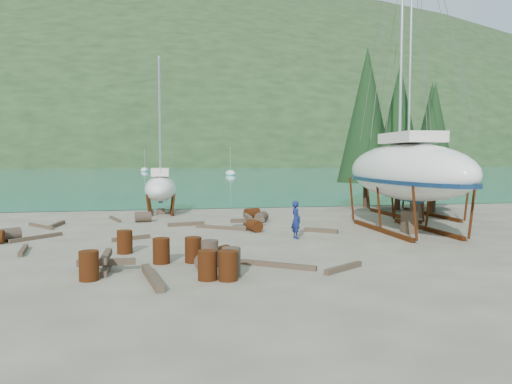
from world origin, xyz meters
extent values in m
plane|color=#615C4D|center=(0.00, 0.00, 0.00)|extent=(600.00, 600.00, 0.00)
plane|color=teal|center=(0.00, 315.00, 0.01)|extent=(700.00, 700.00, 0.00)
ellipsoid|color=#1F3219|center=(0.00, 320.00, 0.00)|extent=(800.00, 360.00, 110.00)
cube|color=beige|center=(-60.00, 190.00, 2.00)|extent=(6.00, 5.00, 4.00)
cube|color=#A54C2D|center=(-60.00, 190.00, 4.80)|extent=(6.60, 5.60, 1.60)
cube|color=beige|center=(-20.00, 190.00, 2.00)|extent=(6.00, 5.00, 4.00)
cube|color=#A54C2D|center=(-20.00, 190.00, 4.80)|extent=(6.60, 5.60, 1.60)
cube|color=beige|center=(30.00, 190.00, 2.00)|extent=(6.00, 5.00, 4.00)
cube|color=#A54C2D|center=(30.00, 190.00, 4.80)|extent=(6.60, 5.60, 1.60)
cylinder|color=black|center=(12.50, 12.00, 0.80)|extent=(0.36, 0.36, 1.60)
cone|color=black|center=(12.50, 12.00, 5.80)|extent=(3.60, 3.60, 8.40)
cylinder|color=black|center=(14.00, 10.00, 0.68)|extent=(0.36, 0.36, 1.36)
cone|color=black|center=(14.00, 10.00, 4.93)|extent=(3.06, 3.06, 7.14)
cylinder|color=black|center=(11.00, 14.00, 0.92)|extent=(0.36, 0.36, 1.84)
cone|color=black|center=(11.00, 14.00, 6.67)|extent=(4.14, 4.14, 9.66)
cylinder|color=black|center=(15.50, 13.00, 0.72)|extent=(0.36, 0.36, 1.44)
cone|color=black|center=(15.50, 13.00, 5.22)|extent=(3.24, 3.24, 7.56)
ellipsoid|color=white|center=(10.00, 80.00, 0.38)|extent=(2.00, 5.00, 1.40)
cylinder|color=silver|center=(10.00, 80.00, 3.23)|extent=(0.08, 0.08, 5.00)
ellipsoid|color=white|center=(-8.00, 110.00, 0.38)|extent=(2.00, 5.00, 1.40)
cylinder|color=silver|center=(-8.00, 110.00, 3.23)|extent=(0.08, 0.08, 5.00)
ellipsoid|color=white|center=(8.18, 2.66, 2.94)|extent=(3.85, 11.87, 2.74)
cube|color=#0D2444|center=(8.18, 2.07, 2.02)|extent=(0.33, 2.12, 1.00)
cube|color=silver|center=(8.18, 2.07, 4.56)|extent=(2.01, 3.59, 0.50)
cube|color=#57260E|center=(6.98, 2.66, 0.10)|extent=(0.18, 6.47, 0.20)
cube|color=#57260E|center=(9.38, 2.66, 0.10)|extent=(0.18, 6.47, 0.20)
cube|color=brown|center=(8.18, 2.07, 0.53)|extent=(0.50, 0.80, 1.07)
ellipsoid|color=white|center=(11.62, 8.30, 3.05)|extent=(5.00, 12.35, 2.84)
cube|color=#0D2444|center=(11.62, 7.70, 2.09)|extent=(0.52, 2.17, 1.00)
cube|color=silver|center=(11.62, 7.70, 4.72)|extent=(2.36, 3.82, 0.50)
cylinder|color=silver|center=(11.62, 8.90, 11.77)|extent=(0.14, 0.14, 14.40)
cube|color=#57260E|center=(10.40, 8.30, 0.10)|extent=(0.18, 6.60, 0.20)
cube|color=#57260E|center=(12.84, 8.30, 0.10)|extent=(0.18, 6.60, 0.20)
cube|color=brown|center=(11.62, 7.70, 0.57)|extent=(0.50, 0.80, 1.14)
ellipsoid|color=white|center=(-3.59, 12.85, 1.63)|extent=(2.23, 6.40, 1.63)
cube|color=#0D2444|center=(-3.59, 12.53, 1.26)|extent=(0.29, 1.15, 1.00)
cube|color=silver|center=(-3.59, 12.53, 2.69)|extent=(1.16, 1.94, 0.50)
cylinder|color=silver|center=(-3.59, 13.17, 6.33)|extent=(0.14, 0.14, 7.59)
cube|color=#57260E|center=(-4.29, 12.85, 0.10)|extent=(0.18, 3.48, 0.20)
cube|color=#57260E|center=(-2.90, 12.85, 0.10)|extent=(0.18, 3.48, 0.20)
cube|color=brown|center=(-3.59, 12.53, 0.16)|extent=(0.50, 0.80, 0.31)
imported|color=#111C4D|center=(2.39, 1.48, 0.85)|extent=(0.50, 0.67, 1.70)
cylinder|color=#57260E|center=(-5.62, -4.74, 0.44)|extent=(0.58, 0.58, 0.88)
cylinder|color=#2D2823|center=(-2.07, -3.80, 0.29)|extent=(0.85, 1.03, 0.58)
cylinder|color=#57260E|center=(-2.17, -5.33, 0.44)|extent=(0.58, 0.58, 0.88)
cylinder|color=#57260E|center=(1.81, 9.37, 0.29)|extent=(1.02, 0.84, 0.58)
cylinder|color=#2D2823|center=(-1.41, -4.97, 0.44)|extent=(0.58, 0.58, 0.88)
cylinder|color=#57260E|center=(0.93, 3.91, 0.29)|extent=(0.77, 0.99, 0.58)
cylinder|color=#57260E|center=(-1.58, -5.50, 0.44)|extent=(0.58, 0.58, 0.88)
cylinder|color=#2D2823|center=(-4.56, 8.60, 0.29)|extent=(0.95, 0.69, 0.58)
cylinder|color=#57260E|center=(-2.43, -2.77, 0.44)|extent=(0.58, 0.58, 0.88)
cylinder|color=#2D2823|center=(1.98, 7.30, 0.29)|extent=(0.93, 1.05, 0.58)
cylinder|color=#57260E|center=(-1.52, -3.04, 0.29)|extent=(0.98, 1.05, 0.58)
cylinder|color=#57260E|center=(-3.52, -2.75, 0.44)|extent=(0.58, 0.58, 0.88)
cylinder|color=#57260E|center=(-4.89, -0.67, 0.44)|extent=(0.58, 0.58, 0.88)
cylinder|color=#2D2823|center=(-10.02, 3.08, 0.29)|extent=(1.05, 0.98, 0.58)
cylinder|color=#2D2823|center=(-1.94, -3.52, 0.44)|extent=(0.58, 0.58, 0.88)
cube|color=brown|center=(-6.19, 9.70, 0.07)|extent=(0.87, 2.27, 0.14)
cube|color=brown|center=(4.06, 3.02, 0.10)|extent=(1.47, 1.17, 0.19)
cube|color=brown|center=(-8.97, 7.72, 0.09)|extent=(0.45, 2.01, 0.19)
cube|color=brown|center=(-4.84, 2.44, 0.09)|extent=(1.63, 0.95, 0.17)
cube|color=brown|center=(0.25, -4.06, 0.08)|extent=(2.30, 1.66, 0.16)
cube|color=brown|center=(2.24, -4.91, 0.09)|extent=(1.64, 1.22, 0.17)
cube|color=brown|center=(-2.25, 6.60, 0.09)|extent=(1.96, 0.62, 0.19)
cube|color=brown|center=(-0.57, 5.00, 0.08)|extent=(2.46, 1.80, 0.16)
cube|color=brown|center=(-8.73, 0.25, 0.08)|extent=(0.45, 2.03, 0.17)
cube|color=brown|center=(-9.68, 7.28, 0.07)|extent=(1.70, 2.12, 0.15)
cube|color=brown|center=(-3.79, -5.17, 0.11)|extent=(0.72, 2.86, 0.23)
cube|color=brown|center=(-9.00, 3.42, 0.08)|extent=(1.86, 2.01, 0.16)
cube|color=brown|center=(-5.24, -3.65, 0.10)|extent=(0.20, 1.80, 0.20)
cube|color=brown|center=(-5.24, -3.65, 0.30)|extent=(1.80, 0.20, 0.20)
cube|color=brown|center=(-5.24, -3.65, 0.50)|extent=(0.20, 1.80, 0.20)
cube|color=brown|center=(0.93, 5.84, 0.10)|extent=(0.20, 1.80, 0.20)
cube|color=brown|center=(0.93, 5.84, 0.30)|extent=(1.80, 0.20, 0.20)
cube|color=brown|center=(0.93, 5.84, 0.50)|extent=(0.20, 1.80, 0.20)
camera|label=1|loc=(-3.44, -19.93, 3.64)|focal=35.00mm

